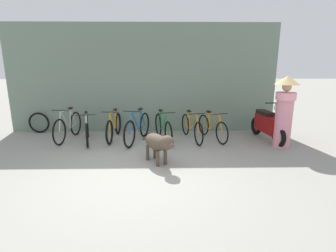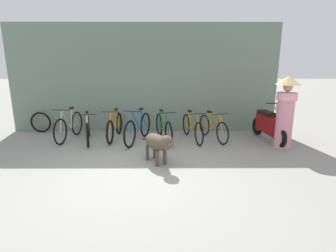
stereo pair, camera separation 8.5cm
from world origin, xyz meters
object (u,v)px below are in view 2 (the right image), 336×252
at_px(bicycle_3, 138,128).
at_px(bicycle_6, 213,128).
at_px(motorcycle, 268,125).
at_px(stray_dog, 158,143).
at_px(bicycle_1, 88,129).
at_px(bicycle_5, 192,128).
at_px(bicycle_2, 115,127).
at_px(person_in_robes, 286,108).
at_px(spare_tire_left, 41,122).
at_px(bicycle_4, 164,128).
at_px(bicycle_0, 69,126).

height_order(bicycle_3, bicycle_6, bicycle_3).
distance_m(motorcycle, stray_dog, 3.36).
bearing_deg(bicycle_1, bicycle_5, 77.89).
height_order(bicycle_5, motorcycle, motorcycle).
bearing_deg(bicycle_2, bicycle_3, 70.64).
xyz_separation_m(person_in_robes, spare_tire_left, (-6.72, 1.46, -0.68)).
bearing_deg(bicycle_5, bicycle_3, -96.91).
bearing_deg(person_in_robes, bicycle_6, -38.09).
bearing_deg(bicycle_2, stray_dog, 37.04).
height_order(motorcycle, stray_dog, motorcycle).
distance_m(person_in_robes, spare_tire_left, 6.91).
distance_m(bicycle_2, motorcycle, 4.19).
height_order(bicycle_1, person_in_robes, person_in_robes).
bearing_deg(bicycle_2, person_in_robes, 82.92).
bearing_deg(spare_tire_left, bicycle_1, -29.29).
relative_size(bicycle_6, person_in_robes, 0.86).
xyz_separation_m(bicycle_3, person_in_robes, (3.67, -0.49, 0.62)).
relative_size(bicycle_3, spare_tire_left, 2.70).
bearing_deg(bicycle_5, bicycle_4, -99.05).
xyz_separation_m(bicycle_3, motorcycle, (3.51, 0.07, 0.06)).
xyz_separation_m(stray_dog, spare_tire_left, (-3.64, 2.56, -0.14)).
relative_size(bicycle_6, spare_tire_left, 2.42).
xyz_separation_m(bicycle_0, person_in_robes, (5.59, -0.72, 0.62)).
bearing_deg(bicycle_5, bicycle_6, 81.15).
relative_size(bicycle_0, motorcycle, 0.95).
bearing_deg(bicycle_6, bicycle_4, -105.01).
bearing_deg(bicycle_0, stray_dog, 60.07).
height_order(bicycle_0, person_in_robes, person_in_robes).
xyz_separation_m(bicycle_2, bicycle_5, (2.14, -0.12, -0.00)).
distance_m(bicycle_3, bicycle_4, 0.68).
bearing_deg(stray_dog, motorcycle, 87.63).
relative_size(bicycle_0, bicycle_2, 1.01).
bearing_deg(bicycle_5, bicycle_0, -104.39).
height_order(bicycle_3, spare_tire_left, bicycle_3).
xyz_separation_m(stray_dog, person_in_robes, (3.09, 1.09, 0.53)).
bearing_deg(bicycle_4, stray_dog, -18.37).
bearing_deg(person_in_robes, bicycle_4, -26.28).
height_order(motorcycle, spare_tire_left, motorcycle).
bearing_deg(bicycle_4, spare_tire_left, -118.20).
bearing_deg(bicycle_2, bicycle_1, -65.08).
relative_size(motorcycle, spare_tire_left, 2.77).
height_order(bicycle_4, bicycle_5, bicycle_4).
xyz_separation_m(bicycle_2, spare_tire_left, (-2.37, 0.69, -0.03)).
xyz_separation_m(bicycle_2, stray_dog, (1.26, -1.87, 0.12)).
distance_m(bicycle_0, motorcycle, 5.43).
xyz_separation_m(bicycle_5, person_in_robes, (2.21, -0.65, 0.65)).
height_order(bicycle_1, bicycle_3, bicycle_3).
distance_m(bicycle_0, bicycle_1, 0.62).
xyz_separation_m(bicycle_4, motorcycle, (2.83, -0.03, 0.08)).
bearing_deg(bicycle_3, person_in_robes, 98.93).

